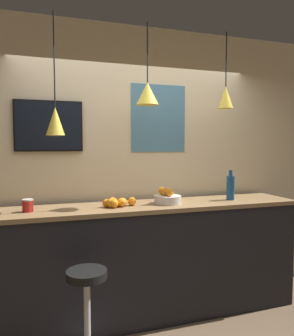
# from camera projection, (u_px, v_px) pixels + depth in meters

# --- Properties ---
(back_wall) EXTENTS (8.00, 0.06, 2.90)m
(back_wall) POSITION_uv_depth(u_px,v_px,m) (135.00, 166.00, 3.49)
(back_wall) COLOR beige
(back_wall) RESTS_ON ground_plane
(service_counter) EXTENTS (3.07, 0.57, 1.10)m
(service_counter) POSITION_uv_depth(u_px,v_px,m) (147.00, 260.00, 3.17)
(service_counter) COLOR black
(service_counter) RESTS_ON ground_plane
(bar_stool) EXTENTS (0.41, 0.41, 0.74)m
(bar_stool) POSITION_uv_depth(u_px,v_px,m) (87.00, 309.00, 2.45)
(bar_stool) COLOR #B7B7BC
(bar_stool) RESTS_ON ground_plane
(fruit_bowl) EXTENTS (0.26, 0.26, 0.16)m
(fruit_bowl) POSITION_uv_depth(u_px,v_px,m) (167.00, 198.00, 3.18)
(fruit_bowl) COLOR beige
(fruit_bowl) RESTS_ON service_counter
(orange_pile) EXTENTS (0.32, 0.17, 0.09)m
(orange_pile) POSITION_uv_depth(u_px,v_px,m) (117.00, 203.00, 3.01)
(orange_pile) COLOR orange
(orange_pile) RESTS_ON service_counter
(juice_bottle) EXTENTS (0.08, 0.08, 0.31)m
(juice_bottle) POSITION_uv_depth(u_px,v_px,m) (230.00, 187.00, 3.39)
(juice_bottle) COLOR navy
(juice_bottle) RESTS_ON service_counter
(spread_jar) EXTENTS (0.09, 0.09, 0.11)m
(spread_jar) POSITION_uv_depth(u_px,v_px,m) (28.00, 205.00, 2.78)
(spread_jar) COLOR red
(spread_jar) RESTS_ON service_counter
(pendant_lamp_left) EXTENTS (0.16, 0.16, 1.05)m
(pendant_lamp_left) POSITION_uv_depth(u_px,v_px,m) (55.00, 120.00, 2.81)
(pendant_lamp_left) COLOR black
(pendant_lamp_middle) EXTENTS (0.21, 0.21, 0.76)m
(pendant_lamp_middle) POSITION_uv_depth(u_px,v_px,m) (147.00, 93.00, 3.05)
(pendant_lamp_middle) COLOR black
(pendant_lamp_right) EXTENTS (0.16, 0.16, 0.76)m
(pendant_lamp_right) POSITION_uv_depth(u_px,v_px,m) (226.00, 97.00, 3.31)
(pendant_lamp_right) COLOR black
(mounted_tv) EXTENTS (0.63, 0.04, 0.49)m
(mounted_tv) POSITION_uv_depth(u_px,v_px,m) (49.00, 126.00, 3.14)
(mounted_tv) COLOR black
(wall_poster) EXTENTS (0.61, 0.01, 0.71)m
(wall_poster) POSITION_uv_depth(u_px,v_px,m) (159.00, 118.00, 3.50)
(wall_poster) COLOR teal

